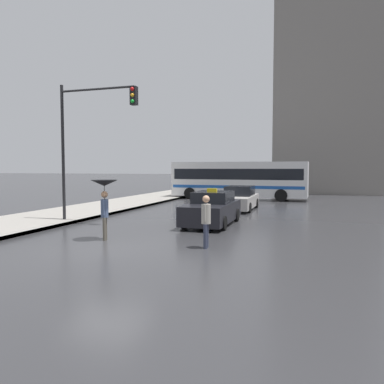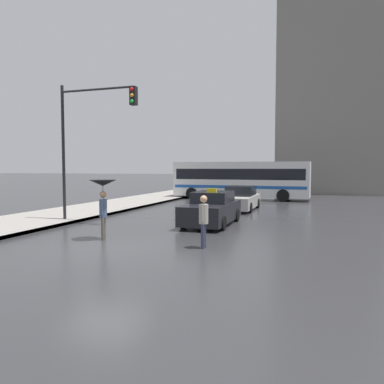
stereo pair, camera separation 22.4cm
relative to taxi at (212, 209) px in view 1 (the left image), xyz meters
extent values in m
plane|color=#2D2D30|center=(-1.82, -6.11, -0.70)|extent=(300.00, 300.00, 0.00)
cube|color=black|center=(0.00, -0.04, -0.12)|extent=(1.80, 4.55, 0.83)
cube|color=black|center=(0.00, 0.19, 0.55)|extent=(1.58, 2.05, 0.50)
cylinder|color=black|center=(0.85, -1.45, -0.40)|extent=(0.20, 0.60, 0.60)
cylinder|color=black|center=(-0.86, -1.45, -0.40)|extent=(0.20, 0.60, 0.60)
cylinder|color=black|center=(0.85, 1.37, -0.40)|extent=(0.20, 0.60, 0.60)
cylinder|color=black|center=(-0.86, 1.37, -0.40)|extent=(0.20, 0.60, 0.60)
cube|color=yellow|center=(0.00, -0.04, 0.88)|extent=(0.44, 0.16, 0.16)
cube|color=#B7B2AD|center=(0.06, 6.39, -0.18)|extent=(1.80, 4.77, 0.71)
cube|color=black|center=(0.06, 6.63, 0.47)|extent=(1.58, 2.15, 0.58)
cylinder|color=black|center=(0.91, 4.91, -0.40)|extent=(0.20, 0.60, 0.60)
cylinder|color=black|center=(-0.80, 4.91, -0.40)|extent=(0.20, 0.60, 0.60)
cylinder|color=black|center=(0.91, 7.87, -0.40)|extent=(0.20, 0.60, 0.60)
cylinder|color=black|center=(-0.80, 7.87, -0.40)|extent=(0.20, 0.60, 0.60)
cube|color=silver|center=(-1.42, 14.13, 0.97)|extent=(11.03, 2.81, 2.81)
cube|color=black|center=(-1.42, 14.13, 1.39)|extent=(10.48, 2.81, 0.86)
cube|color=#194C9E|center=(-1.42, 14.13, 0.38)|extent=(10.70, 2.82, 0.24)
cylinder|color=black|center=(-5.29, 13.04, -0.22)|extent=(0.97, 0.31, 0.96)
cylinder|color=black|center=(-5.22, 15.44, -0.22)|extent=(0.97, 0.31, 0.96)
cylinder|color=black|center=(2.11, 12.83, -0.22)|extent=(0.97, 0.31, 0.96)
cylinder|color=black|center=(2.17, 15.23, -0.22)|extent=(0.97, 0.31, 0.96)
cylinder|color=#4C473D|center=(-2.67, -4.86, -0.29)|extent=(0.16, 0.16, 0.82)
cylinder|color=#4C473D|center=(-2.75, -4.65, -0.29)|extent=(0.16, 0.16, 0.82)
cylinder|color=#3D4C6B|center=(-2.71, -4.76, 0.44)|extent=(0.35, 0.35, 0.65)
sphere|color=#997051|center=(-2.71, -4.76, 0.93)|extent=(0.24, 0.24, 0.24)
cylinder|color=#3D4C6B|center=(-2.65, -4.92, 0.49)|extent=(0.09, 0.09, 0.55)
cylinder|color=#3D4C6B|center=(-2.78, -4.59, 0.49)|extent=(0.09, 0.09, 0.55)
cone|color=black|center=(-2.71, -4.76, 1.34)|extent=(0.97, 0.97, 0.22)
cylinder|color=black|center=(-2.71, -4.76, 1.00)|extent=(0.02, 0.02, 0.68)
cube|color=#BFB28C|center=(-2.85, -4.54, -0.25)|extent=(0.16, 0.20, 0.28)
cylinder|color=#2D3347|center=(1.08, -4.86, -0.30)|extent=(0.13, 0.13, 0.79)
cylinder|color=#2D3347|center=(1.09, -5.08, -0.30)|extent=(0.13, 0.13, 0.79)
cylinder|color=gray|center=(1.08, -4.97, 0.41)|extent=(0.32, 0.32, 0.63)
sphere|color=tan|center=(1.08, -4.97, 0.89)|extent=(0.23, 0.23, 0.23)
cylinder|color=gray|center=(1.07, -4.78, 0.45)|extent=(0.07, 0.07, 0.53)
cylinder|color=gray|center=(1.09, -5.16, 0.45)|extent=(0.07, 0.07, 0.53)
cylinder|color=black|center=(-6.83, -1.48, 2.51)|extent=(0.14, 0.14, 6.40)
cylinder|color=black|center=(-4.99, -1.48, 5.41)|extent=(3.69, 0.10, 0.10)
cube|color=black|center=(-3.14, -1.48, 5.01)|extent=(0.28, 0.28, 0.80)
sphere|color=red|center=(-3.14, -1.64, 5.27)|extent=(0.16, 0.16, 0.16)
sphere|color=orange|center=(-3.14, -1.64, 5.01)|extent=(0.16, 0.16, 0.16)
sphere|color=green|center=(-3.14, -1.64, 4.75)|extent=(0.16, 0.16, 0.16)
cube|color=gray|center=(5.86, 25.87, 11.31)|extent=(10.65, 8.29, 24.02)
camera|label=1|loc=(4.24, -16.40, 1.86)|focal=35.00mm
camera|label=2|loc=(4.46, -16.33, 1.86)|focal=35.00mm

